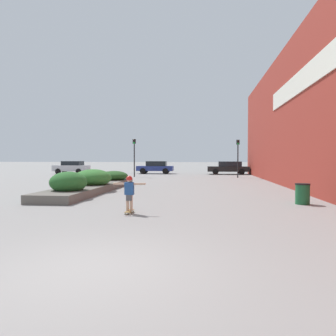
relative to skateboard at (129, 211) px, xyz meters
name	(u,v)px	position (x,y,z in m)	size (l,w,h in m)	color
ground_plane	(93,268)	(0.65, -5.48, -0.07)	(300.00, 300.00, 0.00)	gray
building_wall_right	(300,111)	(8.00, 8.94, 4.53)	(0.67, 40.98, 9.17)	maroon
planter_box	(94,182)	(-3.74, 7.26, 0.42)	(2.08, 11.50, 1.25)	#605B54
skateboard	(129,211)	(0.00, 0.00, 0.00)	(0.22, 0.69, 0.09)	olive
skateboarder	(129,190)	(0.00, 0.00, 0.74)	(1.11, 0.20, 1.18)	tan
trash_bin	(303,194)	(6.47, 2.93, 0.36)	(0.59, 0.59, 0.84)	#1E5B33
car_leftmost	(72,167)	(-13.29, 26.84, 0.73)	(4.06, 2.01, 1.51)	#BCBCC1
car_center_left	(156,167)	(-3.33, 28.13, 0.73)	(4.34, 1.85, 1.50)	navy
car_center_right	(229,168)	(5.29, 27.55, 0.72)	(4.71, 2.06, 1.49)	black
traffic_light_left	(134,151)	(-4.43, 21.19, 2.47)	(0.28, 0.30, 3.76)	black
traffic_light_right	(238,152)	(5.67, 20.81, 2.38)	(0.28, 0.30, 3.61)	black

